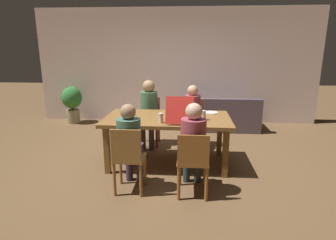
{
  "coord_description": "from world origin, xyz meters",
  "views": [
    {
      "loc": [
        0.33,
        -4.25,
        1.85
      ],
      "look_at": [
        0.0,
        0.1,
        0.71
      ],
      "focal_mm": 30.0,
      "sensor_mm": 36.0,
      "label": 1
    }
  ],
  "objects_px": {
    "chair_3": "(150,119)",
    "drinking_glass_2": "(203,115)",
    "person_0": "(193,140)",
    "person_1": "(130,140)",
    "plate_0": "(211,112)",
    "chair_2": "(192,121)",
    "drinking_glass_3": "(178,109)",
    "plate_1": "(128,114)",
    "drinking_glass_0": "(161,118)",
    "chair_1": "(128,157)",
    "potted_plant": "(72,101)",
    "dining_table": "(168,122)",
    "chair_0": "(193,162)",
    "pizza_box_0": "(180,117)",
    "couch": "(219,117)",
    "person_3": "(149,108)",
    "drinking_glass_1": "(131,117)",
    "person_2": "(192,112)"
  },
  "relations": [
    {
      "from": "drinking_glass_0",
      "to": "drinking_glass_1",
      "type": "xyz_separation_m",
      "value": [
        -0.45,
        0.09,
        -0.02
      ]
    },
    {
      "from": "person_0",
      "to": "drinking_glass_3",
      "type": "distance_m",
      "value": 1.19
    },
    {
      "from": "dining_table",
      "to": "person_3",
      "type": "relative_size",
      "value": 1.56
    },
    {
      "from": "person_0",
      "to": "pizza_box_0",
      "type": "relative_size",
      "value": 2.15
    },
    {
      "from": "person_1",
      "to": "drinking_glass_2",
      "type": "distance_m",
      "value": 1.22
    },
    {
      "from": "chair_1",
      "to": "potted_plant",
      "type": "distance_m",
      "value": 3.95
    },
    {
      "from": "plate_1",
      "to": "drinking_glass_0",
      "type": "bearing_deg",
      "value": -37.93
    },
    {
      "from": "person_0",
      "to": "person_2",
      "type": "relative_size",
      "value": 1.02
    },
    {
      "from": "person_1",
      "to": "plate_1",
      "type": "xyz_separation_m",
      "value": [
        -0.23,
        0.97,
        0.1
      ]
    },
    {
      "from": "dining_table",
      "to": "chair_2",
      "type": "bearing_deg",
      "value": 67.27
    },
    {
      "from": "dining_table",
      "to": "chair_0",
      "type": "relative_size",
      "value": 2.29
    },
    {
      "from": "chair_2",
      "to": "drinking_glass_0",
      "type": "xyz_separation_m",
      "value": [
        -0.46,
        -1.27,
        0.38
      ]
    },
    {
      "from": "person_2",
      "to": "chair_3",
      "type": "xyz_separation_m",
      "value": [
        -0.81,
        0.18,
        -0.2
      ]
    },
    {
      "from": "person_2",
      "to": "person_3",
      "type": "bearing_deg",
      "value": 177.04
    },
    {
      "from": "chair_3",
      "to": "drinking_glass_1",
      "type": "distance_m",
      "value": 1.27
    },
    {
      "from": "person_2",
      "to": "plate_1",
      "type": "distance_m",
      "value": 1.25
    },
    {
      "from": "chair_0",
      "to": "person_0",
      "type": "distance_m",
      "value": 0.27
    },
    {
      "from": "person_3",
      "to": "plate_1",
      "type": "relative_size",
      "value": 4.94
    },
    {
      "from": "chair_1",
      "to": "drinking_glass_0",
      "type": "bearing_deg",
      "value": 61.85
    },
    {
      "from": "person_1",
      "to": "drinking_glass_2",
      "type": "xyz_separation_m",
      "value": [
        0.97,
        0.73,
        0.17
      ]
    },
    {
      "from": "person_3",
      "to": "drinking_glass_1",
      "type": "distance_m",
      "value": 1.09
    },
    {
      "from": "person_0",
      "to": "chair_3",
      "type": "distance_m",
      "value": 2.02
    },
    {
      "from": "plate_1",
      "to": "drinking_glass_2",
      "type": "distance_m",
      "value": 1.23
    },
    {
      "from": "chair_2",
      "to": "plate_1",
      "type": "distance_m",
      "value": 1.36
    },
    {
      "from": "drinking_glass_3",
      "to": "couch",
      "type": "distance_m",
      "value": 2.08
    },
    {
      "from": "chair_0",
      "to": "plate_1",
      "type": "distance_m",
      "value": 1.57
    },
    {
      "from": "person_0",
      "to": "chair_3",
      "type": "bearing_deg",
      "value": 113.9
    },
    {
      "from": "person_1",
      "to": "potted_plant",
      "type": "bearing_deg",
      "value": 123.57
    },
    {
      "from": "person_1",
      "to": "potted_plant",
      "type": "relative_size",
      "value": 1.29
    },
    {
      "from": "pizza_box_0",
      "to": "drinking_glass_1",
      "type": "relative_size",
      "value": 5.05
    },
    {
      "from": "person_0",
      "to": "drinking_glass_1",
      "type": "distance_m",
      "value": 1.12
    },
    {
      "from": "person_1",
      "to": "plate_0",
      "type": "distance_m",
      "value": 1.65
    },
    {
      "from": "pizza_box_0",
      "to": "couch",
      "type": "bearing_deg",
      "value": 70.01
    },
    {
      "from": "plate_0",
      "to": "drinking_glass_3",
      "type": "height_order",
      "value": "drinking_glass_3"
    },
    {
      "from": "person_0",
      "to": "person_3",
      "type": "height_order",
      "value": "person_3"
    },
    {
      "from": "person_1",
      "to": "person_2",
      "type": "bearing_deg",
      "value": 63.77
    },
    {
      "from": "chair_2",
      "to": "potted_plant",
      "type": "relative_size",
      "value": 0.97
    },
    {
      "from": "drinking_glass_2",
      "to": "chair_2",
      "type": "bearing_deg",
      "value": 98.28
    },
    {
      "from": "dining_table",
      "to": "drinking_glass_2",
      "type": "relative_size",
      "value": 13.57
    },
    {
      "from": "chair_2",
      "to": "person_3",
      "type": "xyz_separation_m",
      "value": [
        -0.81,
        -0.1,
        0.27
      ]
    },
    {
      "from": "chair_2",
      "to": "person_2",
      "type": "distance_m",
      "value": 0.25
    },
    {
      "from": "chair_3",
      "to": "drinking_glass_2",
      "type": "height_order",
      "value": "drinking_glass_2"
    },
    {
      "from": "plate_0",
      "to": "plate_1",
      "type": "height_order",
      "value": "same"
    },
    {
      "from": "chair_3",
      "to": "pizza_box_0",
      "type": "relative_size",
      "value": 1.62
    },
    {
      "from": "chair_2",
      "to": "drinking_glass_3",
      "type": "distance_m",
      "value": 0.78
    },
    {
      "from": "person_1",
      "to": "plate_0",
      "type": "relative_size",
      "value": 5.1
    },
    {
      "from": "plate_0",
      "to": "drinking_glass_2",
      "type": "relative_size",
      "value": 1.59
    },
    {
      "from": "dining_table",
      "to": "drinking_glass_0",
      "type": "xyz_separation_m",
      "value": [
        -0.07,
        -0.33,
        0.15
      ]
    },
    {
      "from": "plate_0",
      "to": "person_0",
      "type": "bearing_deg",
      "value": -104.34
    },
    {
      "from": "chair_3",
      "to": "plate_0",
      "type": "bearing_deg",
      "value": -28.98
    }
  ]
}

